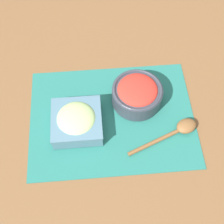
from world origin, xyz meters
The scene contains 5 objects.
ground_plane centered at (0.00, 0.00, 0.00)m, with size 3.00×3.00×0.00m, color brown.
placemat centered at (0.00, 0.00, 0.00)m, with size 0.51×0.38×0.00m.
tomato_bowl centered at (0.08, 0.06, 0.04)m, with size 0.16×0.16×0.07m.
cucumber_bowl centered at (-0.11, -0.02, 0.04)m, with size 0.15×0.15×0.07m.
wooden_spoon centered at (0.20, -0.07, 0.02)m, with size 0.22×0.11×0.03m.
Camera 1 is at (-0.04, -0.47, 0.85)m, focal length 50.00 mm.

